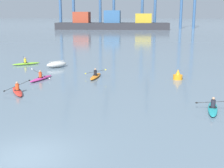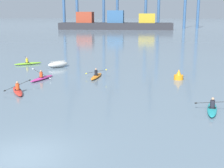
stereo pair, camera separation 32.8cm
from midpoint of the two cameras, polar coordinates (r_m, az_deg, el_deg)
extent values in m
plane|color=slate|center=(14.46, -15.68, -13.00)|extent=(800.00, 800.00, 0.00)
cube|color=#28282D|center=(125.90, 0.77, 10.76)|extent=(45.27, 9.20, 2.64)
cube|color=#993823|center=(127.46, -4.94, 12.30)|extent=(6.34, 6.44, 4.31)
cube|color=#2D5684|center=(125.81, 0.77, 12.46)|extent=(6.34, 6.44, 4.83)
cube|color=#B29323|center=(125.39, 6.58, 12.11)|extent=(6.34, 6.44, 3.65)
cylinder|color=#335684|center=(136.37, 6.42, 15.33)|extent=(1.20, 1.20, 23.91)
cylinder|color=#335684|center=(136.54, 8.81, 15.25)|extent=(1.20, 1.20, 23.91)
cylinder|color=#335684|center=(137.83, 13.59, 15.01)|extent=(1.20, 1.20, 23.81)
cylinder|color=#335684|center=(138.68, 15.94, 14.86)|extent=(1.20, 1.20, 23.81)
ellipsoid|color=beige|center=(36.85, -9.79, 3.64)|extent=(2.59, 2.64, 0.70)
cube|color=beige|center=(36.79, -9.81, 4.22)|extent=(1.39, 1.45, 0.06)
cylinder|color=orange|center=(30.18, 12.62, 1.22)|extent=(0.90, 0.90, 0.45)
cone|color=orange|center=(30.09, 12.67, 2.16)|extent=(0.50, 0.49, 0.55)
ellipsoid|color=#C13384|center=(30.19, -12.63, 1.04)|extent=(1.63, 3.42, 0.26)
torus|color=black|center=(30.08, -12.76, 1.27)|extent=(0.62, 0.62, 0.05)
cylinder|color=#DB471E|center=(30.04, -12.78, 1.71)|extent=(0.30, 0.30, 0.50)
sphere|color=tan|center=(29.97, -12.81, 2.37)|extent=(0.19, 0.19, 0.19)
cylinder|color=black|center=(30.06, -12.73, 1.92)|extent=(1.88, 0.65, 0.80)
ellipsoid|color=silver|center=(30.57, -14.25, 2.75)|extent=(0.21, 0.10, 0.17)
ellipsoid|color=silver|center=(29.57, -11.17, 1.06)|extent=(0.21, 0.10, 0.17)
ellipsoid|color=red|center=(25.73, -16.84, -1.26)|extent=(2.19, 3.26, 0.26)
torus|color=black|center=(25.60, -16.83, -1.01)|extent=(0.67, 0.67, 0.05)
cylinder|color=#DB471E|center=(25.55, -16.87, -0.49)|extent=(0.30, 0.30, 0.50)
sphere|color=tan|center=(25.47, -16.92, 0.28)|extent=(0.19, 0.19, 0.19)
cylinder|color=black|center=(25.57, -16.90, -0.24)|extent=(1.75, 1.01, 0.72)
ellipsoid|color=black|center=(25.56, -19.05, -1.19)|extent=(0.20, 0.14, 0.16)
ellipsoid|color=black|center=(25.63, -14.75, 0.71)|extent=(0.20, 0.14, 0.16)
ellipsoid|color=teal|center=(21.10, 18.59, -4.47)|extent=(1.33, 3.45, 0.26)
torus|color=black|center=(20.97, 18.62, -4.19)|extent=(0.59, 0.59, 0.05)
cylinder|color=#23232D|center=(20.90, 18.67, -3.56)|extent=(0.30, 0.30, 0.50)
sphere|color=tan|center=(20.81, 18.74, -2.63)|extent=(0.19, 0.19, 0.19)
cylinder|color=black|center=(20.92, 18.69, -3.26)|extent=(2.04, 0.49, 0.33)
ellipsoid|color=black|center=(20.97, 15.82, -3.44)|extent=(0.20, 0.08, 0.13)
ellipsoid|color=#7ABC2D|center=(39.66, -15.19, 3.71)|extent=(3.14, 2.42, 0.26)
torus|color=black|center=(39.62, -15.34, 3.89)|extent=(0.68, 0.68, 0.05)
cylinder|color=gold|center=(39.58, -15.36, 4.24)|extent=(0.30, 0.30, 0.50)
sphere|color=tan|center=(39.53, -15.39, 4.74)|extent=(0.19, 0.19, 0.19)
cylinder|color=black|center=(39.58, -15.30, 4.39)|extent=(1.18, 1.70, 0.59)
ellipsoid|color=black|center=(40.51, -15.67, 4.96)|extent=(0.15, 0.19, 0.15)
ellipsoid|color=black|center=(38.65, -14.92, 3.79)|extent=(0.15, 0.19, 0.15)
ellipsoid|color=orange|center=(30.47, -2.63, 1.45)|extent=(0.99, 3.45, 0.26)
torus|color=black|center=(30.35, -2.69, 1.68)|extent=(0.54, 0.54, 0.05)
cylinder|color=black|center=(30.30, -2.69, 2.12)|extent=(0.30, 0.30, 0.50)
sphere|color=tan|center=(30.24, -2.70, 2.77)|extent=(0.19, 0.19, 0.19)
cylinder|color=black|center=(30.33, -2.67, 2.32)|extent=(2.05, 0.27, 0.49)
ellipsoid|color=yellow|center=(30.64, -4.52, 1.98)|extent=(0.20, 0.06, 0.15)
ellipsoid|color=yellow|center=(30.04, -0.78, 2.68)|extent=(0.20, 0.06, 0.15)
camera|label=1|loc=(0.16, -89.62, 0.09)|focal=49.00mm
camera|label=2|loc=(0.16, 90.38, -0.09)|focal=49.00mm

